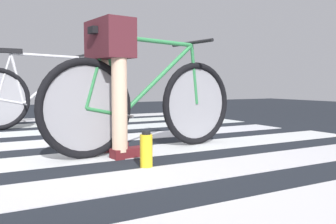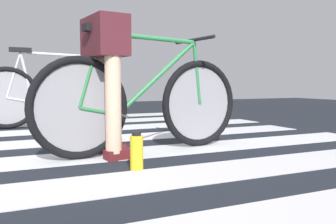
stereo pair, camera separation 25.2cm
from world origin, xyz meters
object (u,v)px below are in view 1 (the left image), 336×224
(cyclist_1_of_2, at_px, (111,69))
(water_bottle, at_px, (146,150))
(bicycle_1_of_2, at_px, (147,102))
(bicycle_2_of_2, at_px, (43,96))

(cyclist_1_of_2, height_order, water_bottle, cyclist_1_of_2)
(cyclist_1_of_2, distance_m, water_bottle, 0.71)
(bicycle_1_of_2, distance_m, cyclist_1_of_2, 0.40)
(bicycle_2_of_2, height_order, water_bottle, bicycle_2_of_2)
(bicycle_2_of_2, xyz_separation_m, water_bottle, (0.18, -2.49, -0.27))
(bicycle_1_of_2, bearing_deg, cyclist_1_of_2, 180.00)
(cyclist_1_of_2, height_order, bicycle_2_of_2, cyclist_1_of_2)
(cyclist_1_of_2, bearing_deg, bicycle_2_of_2, 86.60)
(bicycle_1_of_2, height_order, water_bottle, bicycle_1_of_2)
(bicycle_2_of_2, distance_m, water_bottle, 2.51)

